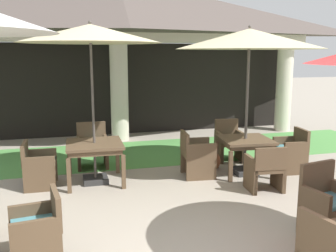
# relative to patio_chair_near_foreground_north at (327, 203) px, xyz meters

# --- Properties ---
(background_pavilion) EXTENTS (11.14, 2.70, 4.23)m
(background_pavilion) POSITION_rel_patio_chair_near_foreground_north_xyz_m (-1.74, 6.29, 2.81)
(background_pavilion) COLOR beige
(background_pavilion) RESTS_ON ground
(lawn_strip) EXTENTS (12.94, 2.43, 0.01)m
(lawn_strip) POSITION_rel_patio_chair_near_foreground_north_xyz_m (-1.74, 4.69, -0.42)
(lawn_strip) COLOR #519347
(lawn_strip) RESTS_ON ground
(patio_chair_near_foreground_north) EXTENTS (0.67, 0.60, 0.93)m
(patio_chair_near_foreground_north) POSITION_rel_patio_chair_near_foreground_north_xyz_m (0.00, 0.00, 0.00)
(patio_chair_near_foreground_north) COLOR brown
(patio_chair_near_foreground_north) RESTS_ON ground
(patio_table_mid_left) EXTENTS (1.03, 1.03, 0.70)m
(patio_table_mid_left) POSITION_rel_patio_chair_near_foreground_north_xyz_m (0.17, 2.62, 0.18)
(patio_table_mid_left) COLOR brown
(patio_table_mid_left) RESTS_ON ground
(patio_umbrella_mid_left) EXTENTS (2.74, 2.74, 2.83)m
(patio_umbrella_mid_left) POSITION_rel_patio_chair_near_foreground_north_xyz_m (0.17, 2.62, 2.14)
(patio_umbrella_mid_left) COLOR #2D2D2D
(patio_umbrella_mid_left) RESTS_ON ground
(patio_chair_mid_left_north) EXTENTS (0.60, 0.59, 0.89)m
(patio_chair_mid_left_north) POSITION_rel_patio_chair_near_foreground_north_xyz_m (0.27, 3.59, -0.02)
(patio_chair_mid_left_north) COLOR brown
(patio_chair_mid_left_north) RESTS_ON ground
(patio_chair_mid_left_west) EXTENTS (0.63, 0.64, 0.87)m
(patio_chair_mid_left_west) POSITION_rel_patio_chair_near_foreground_north_xyz_m (-0.80, 2.72, -0.00)
(patio_chair_mid_left_west) COLOR brown
(patio_chair_mid_left_west) RESTS_ON ground
(patio_chair_mid_left_east) EXTENTS (0.56, 0.62, 0.85)m
(patio_chair_mid_left_east) POSITION_rel_patio_chair_near_foreground_north_xyz_m (1.13, 2.51, -0.02)
(patio_chair_mid_left_east) COLOR brown
(patio_chair_mid_left_east) RESTS_ON ground
(patio_chair_mid_left_south) EXTENTS (0.62, 0.56, 0.80)m
(patio_chair_mid_left_south) POSITION_rel_patio_chair_near_foreground_north_xyz_m (0.06, 1.65, -0.04)
(patio_chair_mid_left_south) COLOR brown
(patio_chair_mid_left_south) RESTS_ON ground
(patio_chair_mid_right_east) EXTENTS (0.60, 0.62, 0.82)m
(patio_chair_mid_right_east) POSITION_rel_patio_chair_near_foreground_north_xyz_m (-3.53, 0.25, -0.04)
(patio_chair_mid_right_east) COLOR brown
(patio_chair_mid_right_east) RESTS_ON ground
(patio_table_far_back) EXTENTS (1.01, 1.01, 0.74)m
(patio_table_far_back) POSITION_rel_patio_chair_near_foreground_north_xyz_m (-2.69, 2.87, 0.22)
(patio_table_far_back) COLOR brown
(patio_table_far_back) RESTS_ON ground
(patio_umbrella_far_back) EXTENTS (2.46, 2.46, 2.87)m
(patio_umbrella_far_back) POSITION_rel_patio_chair_near_foreground_north_xyz_m (-2.69, 2.87, 2.20)
(patio_umbrella_far_back) COLOR #2D2D2D
(patio_umbrella_far_back) RESTS_ON ground
(patio_chair_far_back_west) EXTENTS (0.56, 0.64, 0.80)m
(patio_chair_far_back_west) POSITION_rel_patio_chair_near_foreground_north_xyz_m (-3.67, 2.90, -0.04)
(patio_chair_far_back_west) COLOR brown
(patio_chair_far_back_west) RESTS_ON ground
(patio_chair_far_back_north) EXTENTS (0.63, 0.56, 0.91)m
(patio_chair_far_back_north) POSITION_rel_patio_chair_near_foreground_north_xyz_m (-2.66, 3.85, -0.01)
(patio_chair_far_back_north) COLOR brown
(patio_chair_far_back_north) RESTS_ON ground
(terracotta_urn) EXTENTS (0.28, 0.28, 0.43)m
(terracotta_urn) POSITION_rel_patio_chair_near_foreground_north_xyz_m (-0.31, 3.03, -0.24)
(terracotta_urn) COLOR brown
(terracotta_urn) RESTS_ON ground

